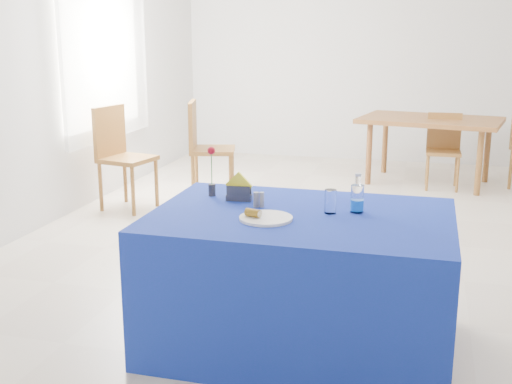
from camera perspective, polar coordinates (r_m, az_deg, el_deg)
floor at (r=5.56m, az=6.16°, el=-3.87°), size 7.00×7.00×0.00m
room_shell at (r=5.29m, az=6.67°, el=14.44°), size 7.00×7.00×7.00m
window_pane at (r=6.86m, az=-13.64°, el=12.39°), size 0.04×1.50×1.60m
curtain at (r=6.83m, az=-13.12°, el=12.41°), size 0.04×1.75×1.85m
plate at (r=3.33m, az=0.89°, el=-2.34°), size 0.28×0.28×0.01m
drinking_glass at (r=3.45m, az=6.64°, el=-0.84°), size 0.06×0.06×0.13m
salt_shaker at (r=3.55m, az=0.52°, el=-0.68°), size 0.03×0.03×0.08m
pepper_shaker at (r=3.55m, az=0.01°, el=-0.68°), size 0.03×0.03×0.08m
blue_table at (r=3.56m, az=3.95°, el=-7.82°), size 1.60×1.10×0.76m
water_bottle at (r=3.49m, az=8.98°, el=-0.66°), size 0.07×0.07×0.21m
napkin_holder at (r=3.69m, az=-1.52°, el=-0.02°), size 0.16×0.07×0.17m
rose_vase at (r=3.78m, az=-3.96°, el=1.73°), size 0.05×0.05×0.30m
oak_table at (r=7.57m, az=15.24°, el=5.78°), size 1.68×1.25×0.76m
chair_bg_left at (r=7.45m, az=16.33°, el=4.03°), size 0.38×0.38×0.83m
chair_win_a at (r=6.41m, az=-12.03°, el=3.67°), size 0.53×0.53×1.01m
chair_win_b at (r=6.72m, az=-4.67°, el=4.43°), size 0.55×0.55×1.01m
banana_pieces at (r=3.32m, az=-0.25°, el=-1.86°), size 0.09×0.07×0.04m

